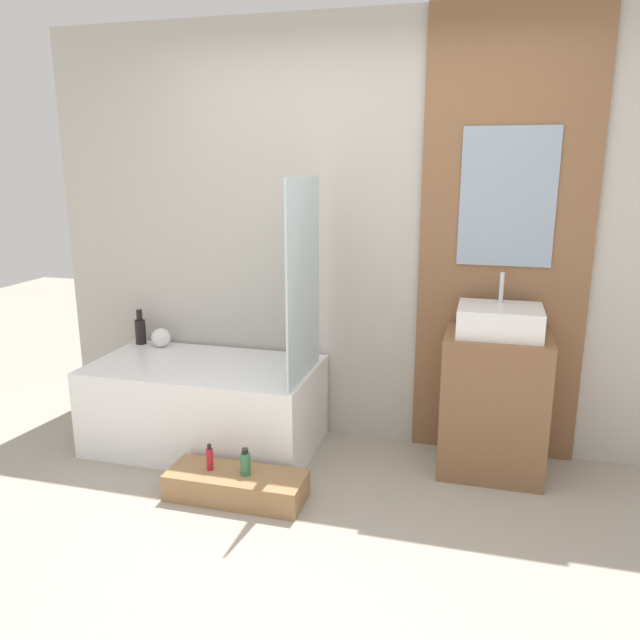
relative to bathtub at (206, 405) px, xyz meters
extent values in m
plane|color=#A39989|center=(0.92, -1.15, -0.27)|extent=(12.00, 12.00, 0.00)
cube|color=#B7B2A8|center=(0.92, 0.43, 1.03)|extent=(4.20, 0.06, 2.60)
cube|color=brown|center=(1.74, 0.38, 1.03)|extent=(0.96, 0.03, 2.60)
cube|color=#8C9EB2|center=(1.74, 0.36, 1.29)|extent=(0.52, 0.01, 0.77)
cube|color=white|center=(0.00, 0.00, 0.00)|extent=(1.39, 0.77, 0.54)
cube|color=silver|center=(0.00, 0.00, 0.26)|extent=(1.08, 0.54, 0.01)
cube|color=silver|center=(0.66, -0.05, 0.84)|extent=(0.01, 0.62, 1.14)
cube|color=#997047|center=(0.43, -0.56, -0.20)|extent=(0.74, 0.28, 0.15)
cube|color=brown|center=(1.74, 0.13, 0.14)|extent=(0.58, 0.46, 0.82)
cube|color=white|center=(1.74, 0.13, 0.63)|extent=(0.45, 0.37, 0.16)
cylinder|color=silver|center=(1.74, 0.23, 0.80)|extent=(0.02, 0.02, 0.17)
cylinder|color=black|center=(-0.61, 0.30, 0.35)|extent=(0.07, 0.07, 0.17)
cylinder|color=black|center=(-0.61, 0.30, 0.47)|extent=(0.04, 0.04, 0.07)
sphere|color=white|center=(-0.44, 0.27, 0.33)|extent=(0.13, 0.13, 0.13)
cylinder|color=#B21928|center=(0.28, -0.56, -0.07)|extent=(0.04, 0.04, 0.12)
cylinder|color=black|center=(0.28, -0.56, 0.01)|extent=(0.02, 0.02, 0.03)
cylinder|color=#38704C|center=(0.49, -0.56, -0.07)|extent=(0.05, 0.05, 0.12)
cylinder|color=black|center=(0.49, -0.56, 0.01)|extent=(0.03, 0.03, 0.03)
camera|label=1|loc=(1.65, -3.35, 1.47)|focal=35.00mm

